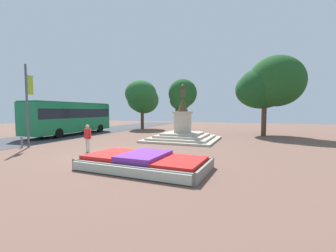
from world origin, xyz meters
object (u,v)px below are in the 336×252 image
pedestrian_near_planter (88,136)px  kerb_bollard_mid_a (22,142)px  statue_monument (183,133)px  city_bus (71,116)px  banner_pole (27,104)px  flower_planter (143,162)px

pedestrian_near_planter → kerb_bollard_mid_a: (-5.24, -0.30, -0.55)m
statue_monument → city_bus: size_ratio=0.56×
statue_monument → city_bus: (-12.00, -0.08, 1.27)m
statue_monument → city_bus: bearing=-179.6°
city_bus → pedestrian_near_planter: bearing=-40.7°
banner_pole → kerb_bollard_mid_a: (-0.19, -0.37, -2.53)m
statue_monument → pedestrian_near_planter: (-3.59, -7.32, 0.33)m
statue_monument → kerb_bollard_mid_a: 11.67m
flower_planter → statue_monument: statue_monument is taller
banner_pole → pedestrian_near_planter: (5.05, -0.06, -1.98)m
flower_planter → pedestrian_near_planter: size_ratio=3.33×
flower_planter → banner_pole: size_ratio=0.99×
city_bus → kerb_bollard_mid_a: 8.32m
statue_monument → pedestrian_near_planter: 8.16m
city_bus → banner_pole: bearing=-64.9°
banner_pole → pedestrian_near_planter: banner_pole is taller
flower_planter → kerb_bollard_mid_a: (-10.04, 1.85, 0.13)m
flower_planter → banner_pole: (-9.85, 2.22, 2.66)m
banner_pole → pedestrian_near_planter: 5.42m
pedestrian_near_planter → statue_monument: bearing=63.8°
flower_planter → pedestrian_near_planter: bearing=155.8°
banner_pole → kerb_bollard_mid_a: banner_pole is taller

